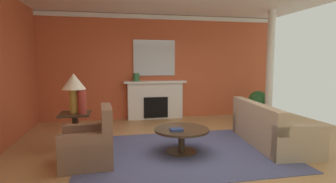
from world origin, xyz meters
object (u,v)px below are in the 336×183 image
fireplace (155,101)px  mantel_mirror (154,58)px  coffee_table (182,135)px  armchair_near_window (90,146)px  sofa (270,130)px  side_table (75,128)px  vase_mantel_left (136,77)px  table_lamp (74,85)px  vase_on_side_table (82,102)px  potted_plant (258,103)px

fireplace → mantel_mirror: 1.26m
mantel_mirror → coffee_table: mantel_mirror is taller
armchair_near_window → sofa: bearing=6.2°
coffee_table → side_table: side_table is taller
vase_mantel_left → armchair_near_window: bearing=-107.7°
fireplace → armchair_near_window: fireplace is taller
mantel_mirror → armchair_near_window: (-1.60, -3.47, -1.47)m
table_lamp → vase_on_side_table: table_lamp is taller
mantel_mirror → side_table: bearing=-126.7°
fireplace → coffee_table: size_ratio=1.80×
coffee_table → vase_on_side_table: bearing=164.3°
fireplace → armchair_near_window: size_ratio=1.89×
side_table → potted_plant: size_ratio=0.84×
vase_on_side_table → potted_plant: bearing=21.7°
sofa → table_lamp: 3.93m
side_table → vase_mantel_left: size_ratio=3.11×
sofa → potted_plant: 2.48m
sofa → side_table: 3.82m
coffee_table → vase_on_side_table: (-1.78, 0.50, 0.59)m
fireplace → potted_plant: fireplace is taller
side_table → vase_mantel_left: bearing=60.3°
mantel_mirror → vase_mantel_left: size_ratio=5.42×
side_table → mantel_mirror: bearing=53.3°
table_lamp → vase_mantel_left: table_lamp is taller
sofa → fireplace: bearing=122.0°
mantel_mirror → vase_on_side_table: bearing=-123.3°
vase_mantel_left → fireplace: bearing=5.1°
armchair_near_window → coffee_table: 1.62m
vase_on_side_table → side_table: bearing=141.3°
side_table → coffee_table: bearing=-17.8°
coffee_table → table_lamp: (-1.93, 0.62, 0.89)m
armchair_near_window → table_lamp: (-0.32, 0.88, 0.92)m
fireplace → vase_mantel_left: bearing=-174.9°
fireplace → side_table: fireplace is taller
mantel_mirror → vase_on_side_table: size_ratio=2.77×
coffee_table → potted_plant: bearing=39.1°
mantel_mirror → potted_plant: (2.89, -0.85, -1.29)m
sofa → coffee_table: size_ratio=2.18×
coffee_table → potted_plant: (2.89, 2.35, 0.16)m
fireplace → potted_plant: 2.98m
vase_on_side_table → mantel_mirror: bearing=56.7°
mantel_mirror → armchair_near_window: 4.09m
coffee_table → fireplace: bearing=90.0°
vase_mantel_left → vase_on_side_table: 2.83m
coffee_table → vase_mantel_left: vase_mantel_left is taller
side_table → table_lamp: (0.00, 0.00, 0.82)m
sofa → vase_mantel_left: 3.90m
armchair_near_window → side_table: armchair_near_window is taller
fireplace → coffee_table: (-0.00, -3.08, -0.19)m
mantel_mirror → side_table: 3.51m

